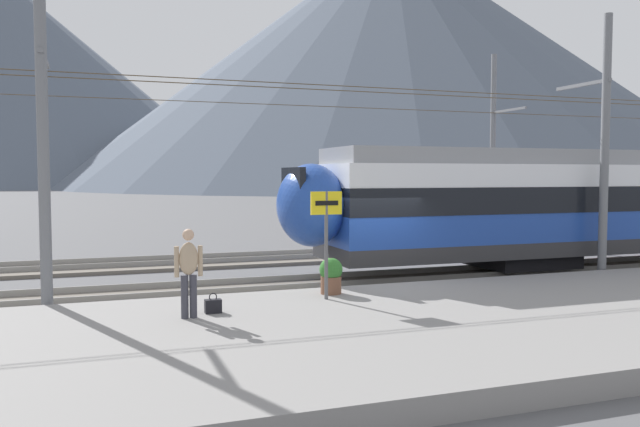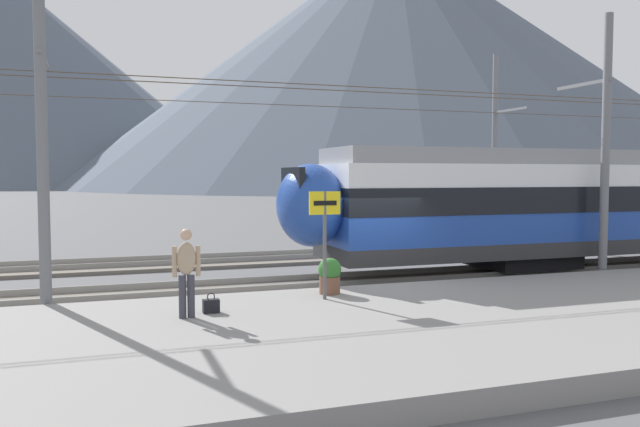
{
  "view_description": "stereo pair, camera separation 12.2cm",
  "coord_description": "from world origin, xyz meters",
  "px_view_note": "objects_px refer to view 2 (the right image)",
  "views": [
    {
      "loc": [
        -6.9,
        -15.13,
        3.09
      ],
      "look_at": [
        -0.57,
        2.66,
        1.95
      ],
      "focal_mm": 35.93,
      "sensor_mm": 36.0,
      "label": 1
    },
    {
      "loc": [
        -6.79,
        -15.17,
        3.09
      ],
      "look_at": [
        -0.57,
        2.66,
        1.95
      ],
      "focal_mm": 35.93,
      "sensor_mm": 36.0,
      "label": 2
    }
  ],
  "objects_px": {
    "catenary_mast_west": "(43,145)",
    "platform_sign": "(325,220)",
    "catenary_mast_mid": "(602,144)",
    "handbag_beside_passenger": "(211,306)",
    "passenger_walking": "(186,268)",
    "catenary_mast_far_side": "(496,147)",
    "potted_plant_platform_edge": "(330,274)"
  },
  "relations": [
    {
      "from": "catenary_mast_west",
      "to": "passenger_walking",
      "type": "relative_size",
      "value": 23.09
    },
    {
      "from": "platform_sign",
      "to": "catenary_mast_far_side",
      "type": "bearing_deg",
      "value": 42.99
    },
    {
      "from": "handbag_beside_passenger",
      "to": "platform_sign",
      "type": "bearing_deg",
      "value": 12.69
    },
    {
      "from": "catenary_mast_west",
      "to": "catenary_mast_mid",
      "type": "bearing_deg",
      "value": -0.04
    },
    {
      "from": "platform_sign",
      "to": "potted_plant_platform_edge",
      "type": "xyz_separation_m",
      "value": [
        0.32,
        0.56,
        -1.27
      ]
    },
    {
      "from": "platform_sign",
      "to": "catenary_mast_mid",
      "type": "bearing_deg",
      "value": 10.76
    },
    {
      "from": "handbag_beside_passenger",
      "to": "catenary_mast_mid",
      "type": "bearing_deg",
      "value": 11.19
    },
    {
      "from": "catenary_mast_far_side",
      "to": "potted_plant_platform_edge",
      "type": "relative_size",
      "value": 47.52
    },
    {
      "from": "catenary_mast_mid",
      "to": "handbag_beside_passenger",
      "type": "distance_m",
      "value": 12.34
    },
    {
      "from": "catenary_mast_west",
      "to": "passenger_walking",
      "type": "distance_m",
      "value": 4.4
    },
    {
      "from": "catenary_mast_far_side",
      "to": "platform_sign",
      "type": "xyz_separation_m",
      "value": [
        -12.05,
        -11.23,
        -2.23
      ]
    },
    {
      "from": "passenger_walking",
      "to": "potted_plant_platform_edge",
      "type": "height_order",
      "value": "passenger_walking"
    },
    {
      "from": "catenary_mast_west",
      "to": "platform_sign",
      "type": "xyz_separation_m",
      "value": [
        5.7,
        -1.73,
        -1.61
      ]
    },
    {
      "from": "catenary_mast_mid",
      "to": "catenary_mast_far_side",
      "type": "xyz_separation_m",
      "value": [
        3.0,
        9.51,
        0.35
      ]
    },
    {
      "from": "handbag_beside_passenger",
      "to": "catenary_mast_west",
      "type": "bearing_deg",
      "value": 143.57
    },
    {
      "from": "catenary_mast_mid",
      "to": "platform_sign",
      "type": "relative_size",
      "value": 16.65
    },
    {
      "from": "catenary_mast_far_side",
      "to": "catenary_mast_west",
      "type": "bearing_deg",
      "value": -151.84
    },
    {
      "from": "catenary_mast_west",
      "to": "passenger_walking",
      "type": "xyz_separation_m",
      "value": [
        2.62,
        -2.6,
        -2.38
      ]
    },
    {
      "from": "catenary_mast_west",
      "to": "catenary_mast_mid",
      "type": "xyz_separation_m",
      "value": [
        14.75,
        -0.01,
        0.26
      ]
    },
    {
      "from": "platform_sign",
      "to": "handbag_beside_passenger",
      "type": "xyz_separation_m",
      "value": [
        -2.57,
        -0.58,
        -1.58
      ]
    },
    {
      "from": "potted_plant_platform_edge",
      "to": "handbag_beside_passenger",
      "type": "bearing_deg",
      "value": -158.52
    },
    {
      "from": "catenary_mast_west",
      "to": "passenger_walking",
      "type": "height_order",
      "value": "catenary_mast_west"
    },
    {
      "from": "catenary_mast_mid",
      "to": "platform_sign",
      "type": "bearing_deg",
      "value": -169.24
    },
    {
      "from": "catenary_mast_mid",
      "to": "passenger_walking",
      "type": "bearing_deg",
      "value": -167.93
    },
    {
      "from": "passenger_walking",
      "to": "handbag_beside_passenger",
      "type": "distance_m",
      "value": 0.99
    },
    {
      "from": "catenary_mast_west",
      "to": "catenary_mast_far_side",
      "type": "relative_size",
      "value": 1.0
    },
    {
      "from": "catenary_mast_mid",
      "to": "passenger_walking",
      "type": "distance_m",
      "value": 12.68
    },
    {
      "from": "catenary_mast_mid",
      "to": "potted_plant_platform_edge",
      "type": "distance_m",
      "value": 9.35
    },
    {
      "from": "catenary_mast_far_side",
      "to": "passenger_walking",
      "type": "height_order",
      "value": "catenary_mast_far_side"
    },
    {
      "from": "catenary_mast_far_side",
      "to": "passenger_walking",
      "type": "xyz_separation_m",
      "value": [
        -15.12,
        -12.1,
        -3.0
      ]
    },
    {
      "from": "catenary_mast_mid",
      "to": "passenger_walking",
      "type": "height_order",
      "value": "catenary_mast_mid"
    },
    {
      "from": "catenary_mast_far_side",
      "to": "potted_plant_platform_edge",
      "type": "bearing_deg",
      "value": -137.7
    }
  ]
}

